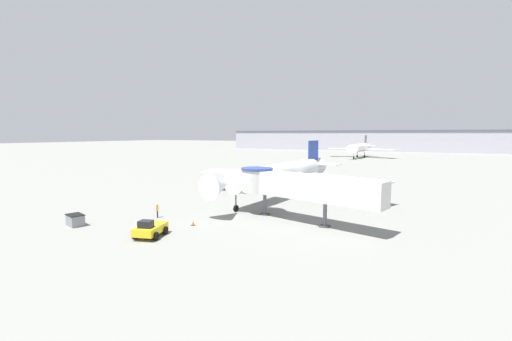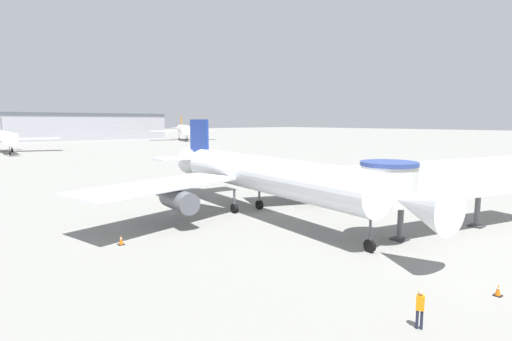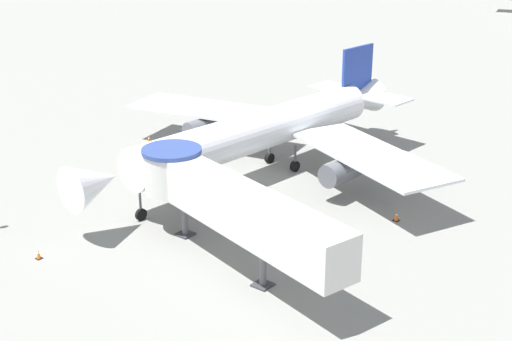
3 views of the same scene
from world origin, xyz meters
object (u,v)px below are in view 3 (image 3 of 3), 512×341
at_px(traffic_cone_starboard_wing, 396,216).
at_px(traffic_cone_port_wing, 149,139).
at_px(traffic_cone_near_nose, 39,254).
at_px(jet_bridge, 223,199).
at_px(main_airplane, 265,130).

xyz_separation_m(traffic_cone_starboard_wing, traffic_cone_port_wing, (-26.78, 1.11, -0.00)).
distance_m(traffic_cone_port_wing, traffic_cone_near_nose, 23.63).
bearing_deg(traffic_cone_starboard_wing, jet_bridge, -115.18).
bearing_deg(jet_bridge, traffic_cone_near_nose, -128.67).
distance_m(jet_bridge, traffic_cone_starboard_wing, 14.16).
bearing_deg(traffic_cone_starboard_wing, traffic_cone_port_wing, 177.62).
distance_m(main_airplane, traffic_cone_starboard_wing, 13.77).
relative_size(traffic_cone_starboard_wing, traffic_cone_port_wing, 1.01).
bearing_deg(traffic_cone_port_wing, traffic_cone_starboard_wing, -2.38).
xyz_separation_m(main_airplane, traffic_cone_near_nose, (-2.09, -21.10, -3.54)).
xyz_separation_m(jet_bridge, traffic_cone_near_nose, (-9.54, -7.24, -3.98)).
xyz_separation_m(main_airplane, traffic_cone_starboard_wing, (13.24, -1.54, -3.49)).
bearing_deg(main_airplane, jet_bridge, -56.17).
bearing_deg(traffic_cone_near_nose, jet_bridge, 37.21).
distance_m(main_airplane, traffic_cone_near_nose, 21.49).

